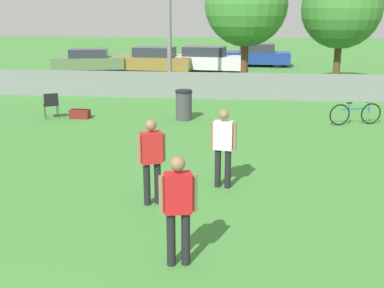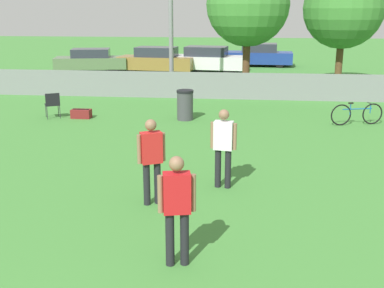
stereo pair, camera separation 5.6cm
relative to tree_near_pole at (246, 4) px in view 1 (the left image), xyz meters
The scene contains 14 objects.
fence_backline 3.92m from the tree_near_pole, 131.09° to the right, with size 25.63×0.07×1.21m.
tree_near_pole is the anchor object (origin of this frame).
tree_far_right 4.61m from the tree_near_pole, 21.77° to the left, with size 3.61×3.61×5.42m.
player_defender_red 15.35m from the tree_near_pole, 93.55° to the right, with size 0.54×0.30×1.67m.
player_receiver_white 12.16m from the tree_near_pole, 92.07° to the right, with size 0.54×0.28×1.67m.
player_thrower_red 13.27m from the tree_near_pole, 97.66° to the right, with size 0.50×0.37×1.67m.
folding_chair_sideline 9.36m from the tree_near_pole, 137.86° to the right, with size 0.64×0.64×0.88m.
bicycle_sideline 7.58m from the tree_near_pole, 58.02° to the right, with size 1.72×0.59×0.74m.
trash_bin 6.79m from the tree_near_pole, 109.60° to the right, with size 0.57×0.57×1.01m.
gear_bag_sideline 8.79m from the tree_near_pole, 134.04° to the right, with size 0.66×0.36×0.32m.
parked_car_olive 11.29m from the tree_near_pole, 145.80° to the left, with size 4.36×2.45×1.35m.
parked_car_tan 8.86m from the tree_near_pole, 128.58° to the left, with size 4.52×2.11×1.45m.
parked_car_white 7.98m from the tree_near_pole, 108.36° to the left, with size 4.71×2.25×1.46m.
parked_car_blue 10.69m from the tree_near_pole, 85.34° to the left, with size 4.26×1.92×1.44m.
Camera 1 is at (1.39, -1.67, 3.66)m, focal length 45.00 mm.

